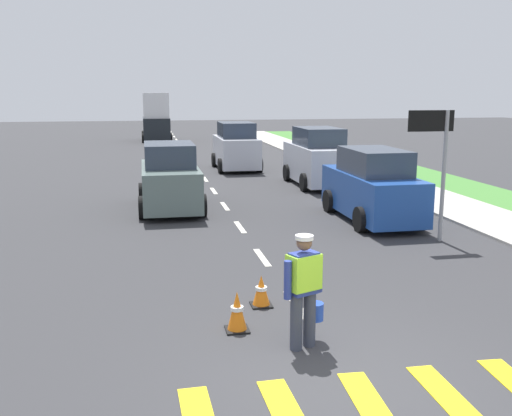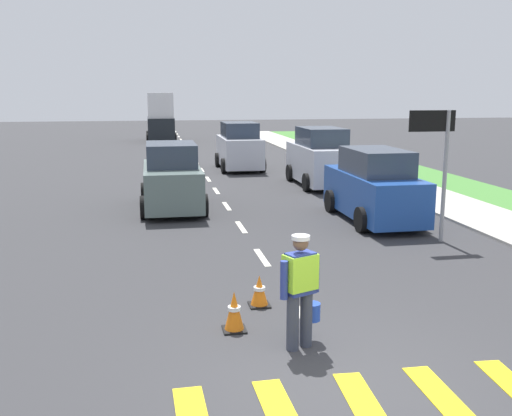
{
  "view_description": "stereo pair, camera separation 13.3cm",
  "coord_description": "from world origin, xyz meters",
  "px_view_note": "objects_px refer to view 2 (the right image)",
  "views": [
    {
      "loc": [
        -2.51,
        -6.55,
        3.64
      ],
      "look_at": [
        -0.11,
        5.87,
        1.1
      ],
      "focal_mm": 40.9,
      "sensor_mm": 36.0,
      "label": 1
    },
    {
      "loc": [
        -2.38,
        -6.57,
        3.64
      ],
      "look_at": [
        -0.11,
        5.87,
        1.1
      ],
      "focal_mm": 40.9,
      "sensor_mm": 36.0,
      "label": 2
    }
  ],
  "objects_px": {
    "traffic_cone_far": "(234,311)",
    "car_outgoing_far": "(239,148)",
    "car_parked_curbside": "(374,188)",
    "car_oncoming_lead": "(172,179)",
    "delivery_truck": "(161,119)",
    "traffic_cone_near": "(259,291)",
    "road_worker": "(301,286)",
    "lane_direction_sign": "(437,144)",
    "car_parked_far": "(320,159)"
  },
  "relations": [
    {
      "from": "traffic_cone_far",
      "to": "car_outgoing_far",
      "type": "relative_size",
      "value": 0.16
    },
    {
      "from": "car_parked_curbside",
      "to": "car_oncoming_lead",
      "type": "bearing_deg",
      "value": 154.45
    },
    {
      "from": "delivery_truck",
      "to": "traffic_cone_near",
      "type": "bearing_deg",
      "value": -88.51
    },
    {
      "from": "car_parked_curbside",
      "to": "delivery_truck",
      "type": "bearing_deg",
      "value": 100.6
    },
    {
      "from": "road_worker",
      "to": "car_oncoming_lead",
      "type": "bearing_deg",
      "value": 97.61
    },
    {
      "from": "car_oncoming_lead",
      "to": "road_worker",
      "type": "bearing_deg",
      "value": -82.39
    },
    {
      "from": "traffic_cone_near",
      "to": "car_parked_curbside",
      "type": "xyz_separation_m",
      "value": [
        4.45,
        6.08,
        0.69
      ]
    },
    {
      "from": "traffic_cone_near",
      "to": "traffic_cone_far",
      "type": "xyz_separation_m",
      "value": [
        -0.58,
        -0.97,
        0.04
      ]
    },
    {
      "from": "lane_direction_sign",
      "to": "car_parked_curbside",
      "type": "xyz_separation_m",
      "value": [
        -0.54,
        2.54,
        -1.45
      ]
    },
    {
      "from": "road_worker",
      "to": "lane_direction_sign",
      "type": "bearing_deg",
      "value": 48.22
    },
    {
      "from": "road_worker",
      "to": "car_oncoming_lead",
      "type": "distance_m",
      "value": 10.57
    },
    {
      "from": "lane_direction_sign",
      "to": "car_oncoming_lead",
      "type": "xyz_separation_m",
      "value": [
        -6.11,
        5.21,
        -1.45
      ]
    },
    {
      "from": "lane_direction_sign",
      "to": "traffic_cone_far",
      "type": "distance_m",
      "value": 7.47
    },
    {
      "from": "car_parked_far",
      "to": "traffic_cone_near",
      "type": "bearing_deg",
      "value": -110.92
    },
    {
      "from": "road_worker",
      "to": "lane_direction_sign",
      "type": "height_order",
      "value": "lane_direction_sign"
    },
    {
      "from": "car_outgoing_far",
      "to": "traffic_cone_near",
      "type": "bearing_deg",
      "value": -97.66
    },
    {
      "from": "car_parked_far",
      "to": "car_parked_curbside",
      "type": "xyz_separation_m",
      "value": [
        -0.32,
        -6.41,
        -0.1
      ]
    },
    {
      "from": "traffic_cone_far",
      "to": "car_parked_far",
      "type": "distance_m",
      "value": 14.5
    },
    {
      "from": "traffic_cone_far",
      "to": "lane_direction_sign",
      "type": "bearing_deg",
      "value": 39.06
    },
    {
      "from": "road_worker",
      "to": "traffic_cone_near",
      "type": "bearing_deg",
      "value": 99.07
    },
    {
      "from": "delivery_truck",
      "to": "car_outgoing_far",
      "type": "bearing_deg",
      "value": -79.0
    },
    {
      "from": "car_oncoming_lead",
      "to": "car_parked_curbside",
      "type": "bearing_deg",
      "value": -25.55
    },
    {
      "from": "lane_direction_sign",
      "to": "delivery_truck",
      "type": "xyz_separation_m",
      "value": [
        -5.89,
        31.15,
        -0.8
      ]
    },
    {
      "from": "road_worker",
      "to": "traffic_cone_near",
      "type": "height_order",
      "value": "road_worker"
    },
    {
      "from": "car_outgoing_far",
      "to": "road_worker",
      "type": "bearing_deg",
      "value": -96.18
    },
    {
      "from": "road_worker",
      "to": "car_parked_far",
      "type": "relative_size",
      "value": 0.39
    },
    {
      "from": "delivery_truck",
      "to": "car_oncoming_lead",
      "type": "relative_size",
      "value": 1.14
    },
    {
      "from": "car_oncoming_lead",
      "to": "car_outgoing_far",
      "type": "height_order",
      "value": "car_outgoing_far"
    },
    {
      "from": "car_parked_curbside",
      "to": "traffic_cone_near",
      "type": "bearing_deg",
      "value": -126.2
    },
    {
      "from": "lane_direction_sign",
      "to": "car_parked_curbside",
      "type": "relative_size",
      "value": 0.74
    },
    {
      "from": "lane_direction_sign",
      "to": "car_parked_far",
      "type": "height_order",
      "value": "lane_direction_sign"
    },
    {
      "from": "traffic_cone_near",
      "to": "car_parked_curbside",
      "type": "bearing_deg",
      "value": 53.8
    },
    {
      "from": "road_worker",
      "to": "car_oncoming_lead",
      "type": "relative_size",
      "value": 0.41
    },
    {
      "from": "lane_direction_sign",
      "to": "delivery_truck",
      "type": "bearing_deg",
      "value": 100.71
    },
    {
      "from": "lane_direction_sign",
      "to": "car_parked_curbside",
      "type": "height_order",
      "value": "lane_direction_sign"
    },
    {
      "from": "car_outgoing_far",
      "to": "car_oncoming_lead",
      "type": "bearing_deg",
      "value": -111.28
    },
    {
      "from": "road_worker",
      "to": "traffic_cone_far",
      "type": "distance_m",
      "value": 1.3
    },
    {
      "from": "traffic_cone_far",
      "to": "traffic_cone_near",
      "type": "bearing_deg",
      "value": 59.29
    },
    {
      "from": "delivery_truck",
      "to": "car_parked_curbside",
      "type": "bearing_deg",
      "value": -79.4
    },
    {
      "from": "lane_direction_sign",
      "to": "car_parked_curbside",
      "type": "distance_m",
      "value": 2.97
    },
    {
      "from": "car_parked_curbside",
      "to": "traffic_cone_far",
      "type": "bearing_deg",
      "value": -125.49
    },
    {
      "from": "lane_direction_sign",
      "to": "delivery_truck",
      "type": "relative_size",
      "value": 0.7
    },
    {
      "from": "traffic_cone_near",
      "to": "lane_direction_sign",
      "type": "bearing_deg",
      "value": 35.4
    },
    {
      "from": "traffic_cone_far",
      "to": "car_outgoing_far",
      "type": "distance_m",
      "value": 18.99
    },
    {
      "from": "car_parked_far",
      "to": "traffic_cone_far",
      "type": "bearing_deg",
      "value": -111.68
    },
    {
      "from": "car_outgoing_far",
      "to": "car_parked_far",
      "type": "height_order",
      "value": "car_parked_far"
    },
    {
      "from": "lane_direction_sign",
      "to": "car_outgoing_far",
      "type": "xyz_separation_m",
      "value": [
        -2.6,
        14.23,
        -1.37
      ]
    },
    {
      "from": "car_oncoming_lead",
      "to": "car_outgoing_far",
      "type": "xyz_separation_m",
      "value": [
        3.51,
        9.02,
        0.07
      ]
    },
    {
      "from": "lane_direction_sign",
      "to": "car_parked_far",
      "type": "bearing_deg",
      "value": 91.38
    },
    {
      "from": "car_outgoing_far",
      "to": "car_parked_curbside",
      "type": "relative_size",
      "value": 0.9
    }
  ]
}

